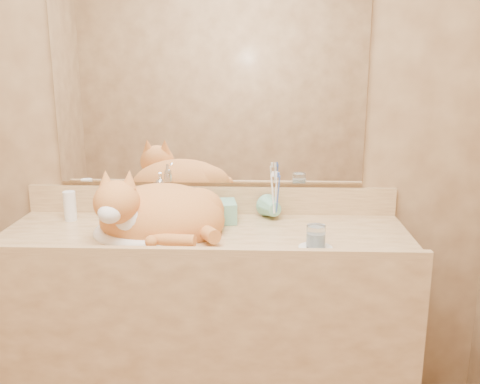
{
  "coord_description": "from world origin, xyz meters",
  "views": [
    {
      "loc": [
        0.21,
        -1.26,
        1.52
      ],
      "look_at": [
        0.14,
        0.7,
        1.02
      ],
      "focal_mm": 40.0,
      "sensor_mm": 36.0,
      "label": 1
    }
  ],
  "objects_px": {
    "vanity_counter": "(206,330)",
    "soap_dispenser": "(227,203)",
    "water_glass": "(316,236)",
    "cat": "(157,212)",
    "toothbrush_cup": "(275,211)",
    "sink_basin": "(152,216)"
  },
  "relations": [
    {
      "from": "cat",
      "to": "soap_dispenser",
      "type": "relative_size",
      "value": 2.55
    },
    {
      "from": "soap_dispenser",
      "to": "water_glass",
      "type": "bearing_deg",
      "value": -46.3
    },
    {
      "from": "vanity_counter",
      "to": "soap_dispenser",
      "type": "distance_m",
      "value": 0.53
    },
    {
      "from": "cat",
      "to": "water_glass",
      "type": "distance_m",
      "value": 0.62
    },
    {
      "from": "sink_basin",
      "to": "soap_dispenser",
      "type": "xyz_separation_m",
      "value": [
        0.28,
        0.1,
        0.03
      ]
    },
    {
      "from": "vanity_counter",
      "to": "sink_basin",
      "type": "bearing_deg",
      "value": -174.28
    },
    {
      "from": "vanity_counter",
      "to": "toothbrush_cup",
      "type": "distance_m",
      "value": 0.57
    },
    {
      "from": "sink_basin",
      "to": "toothbrush_cup",
      "type": "relative_size",
      "value": 4.63
    },
    {
      "from": "cat",
      "to": "vanity_counter",
      "type": "bearing_deg",
      "value": 8.54
    },
    {
      "from": "toothbrush_cup",
      "to": "water_glass",
      "type": "distance_m",
      "value": 0.36
    },
    {
      "from": "vanity_counter",
      "to": "soap_dispenser",
      "type": "height_order",
      "value": "soap_dispenser"
    },
    {
      "from": "cat",
      "to": "toothbrush_cup",
      "type": "bearing_deg",
      "value": 20.86
    },
    {
      "from": "vanity_counter",
      "to": "sink_basin",
      "type": "height_order",
      "value": "sink_basin"
    },
    {
      "from": "vanity_counter",
      "to": "water_glass",
      "type": "height_order",
      "value": "water_glass"
    },
    {
      "from": "sink_basin",
      "to": "cat",
      "type": "relative_size",
      "value": 0.91
    },
    {
      "from": "water_glass",
      "to": "soap_dispenser",
      "type": "bearing_deg",
      "value": 142.03
    },
    {
      "from": "vanity_counter",
      "to": "cat",
      "type": "distance_m",
      "value": 0.55
    },
    {
      "from": "cat",
      "to": "toothbrush_cup",
      "type": "distance_m",
      "value": 0.5
    },
    {
      "from": "cat",
      "to": "sink_basin",
      "type": "bearing_deg",
      "value": 152.9
    },
    {
      "from": "soap_dispenser",
      "to": "toothbrush_cup",
      "type": "xyz_separation_m",
      "value": [
        0.2,
        0.07,
        -0.05
      ]
    },
    {
      "from": "toothbrush_cup",
      "to": "cat",
      "type": "bearing_deg",
      "value": -158.58
    },
    {
      "from": "vanity_counter",
      "to": "sink_basin",
      "type": "xyz_separation_m",
      "value": [
        -0.2,
        -0.02,
        0.5
      ]
    }
  ]
}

